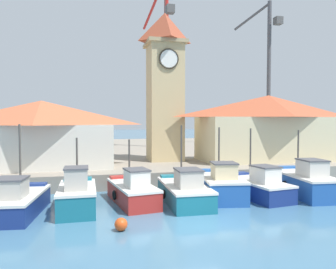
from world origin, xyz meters
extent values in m
plane|color=teal|center=(0.00, 0.00, 0.00)|extent=(300.00, 300.00, 0.00)
cube|color=gray|center=(0.00, 27.82, 0.54)|extent=(120.00, 40.00, 1.07)
cube|color=navy|center=(-8.07, 3.54, 0.45)|extent=(2.52, 4.71, 0.90)
cube|color=navy|center=(-7.86, 5.54, 1.02)|extent=(1.80, 0.78, 0.24)
cube|color=silver|center=(-8.07, 3.54, 0.95)|extent=(2.59, 4.77, 0.12)
cube|color=#B2ADA3|center=(-8.16, 2.76, 1.43)|extent=(1.37, 1.48, 0.83)
cube|color=#4C4C51|center=(-8.16, 2.76, 1.88)|extent=(1.46, 1.57, 0.08)
cylinder|color=#4C4742|center=(-8.01, 4.10, 2.67)|extent=(0.10, 0.10, 3.32)
cube|color=#196B7F|center=(-5.31, 3.70, 0.55)|extent=(1.79, 4.07, 1.10)
cube|color=#196B7F|center=(-5.33, 5.48, 1.22)|extent=(1.49, 0.62, 0.24)
cube|color=silver|center=(-5.31, 3.70, 1.15)|extent=(1.85, 4.13, 0.12)
cube|color=#B2ADA3|center=(-5.30, 3.00, 1.71)|extent=(1.06, 1.23, 1.00)
cube|color=#4C4C51|center=(-5.30, 3.00, 2.25)|extent=(1.14, 1.31, 0.08)
cylinder|color=#4C4742|center=(-5.32, 4.21, 2.42)|extent=(0.10, 0.10, 2.42)
torus|color=black|center=(-6.27, 3.90, 0.55)|extent=(0.13, 0.52, 0.52)
cube|color=#AD2823|center=(-2.43, 4.52, 0.47)|extent=(2.48, 4.84, 0.95)
cube|color=#AD2823|center=(-2.77, 6.55, 1.07)|extent=(1.56, 0.84, 0.24)
cube|color=silver|center=(-2.43, 4.52, 1.00)|extent=(2.55, 4.91, 0.12)
cube|color=silver|center=(-2.30, 3.73, 1.48)|extent=(1.26, 1.54, 0.86)
cube|color=#4C4C51|center=(-2.30, 3.73, 1.95)|extent=(1.35, 1.63, 0.08)
cylinder|color=#4C4742|center=(-2.53, 5.09, 2.26)|extent=(0.10, 0.10, 2.40)
torus|color=black|center=(-3.41, 4.60, 0.47)|extent=(0.20, 0.53, 0.52)
cube|color=#196B7F|center=(0.34, 3.94, 0.47)|extent=(2.15, 5.04, 0.94)
cube|color=#196B7F|center=(0.39, 6.19, 1.06)|extent=(1.74, 0.64, 0.24)
cube|color=silver|center=(0.34, 3.94, 0.99)|extent=(2.21, 5.10, 0.12)
cube|color=#B2ADA3|center=(0.32, 3.07, 1.48)|extent=(1.26, 1.53, 0.87)
cube|color=#4C4C51|center=(0.32, 3.07, 1.96)|extent=(1.34, 1.61, 0.08)
cylinder|color=#4C4742|center=(0.35, 4.56, 2.65)|extent=(0.10, 0.10, 3.20)
torus|color=black|center=(-0.76, 4.22, 0.47)|extent=(0.13, 0.52, 0.52)
cube|color=#2356A8|center=(2.69, 4.45, 0.59)|extent=(2.76, 4.56, 1.18)
cube|color=#2356A8|center=(3.00, 6.31, 1.30)|extent=(1.85, 0.88, 0.24)
cube|color=silver|center=(2.69, 4.45, 1.23)|extent=(2.82, 4.62, 0.12)
cube|color=beige|center=(2.57, 3.71, 1.70)|extent=(1.45, 1.47, 0.82)
cube|color=#4C4C51|center=(2.57, 3.71, 2.15)|extent=(1.54, 1.56, 0.08)
cylinder|color=#4C4742|center=(2.78, 4.98, 2.70)|extent=(0.10, 0.10, 2.82)
torus|color=black|center=(1.61, 4.84, 0.59)|extent=(0.20, 0.53, 0.52)
cube|color=navy|center=(4.81, 4.21, 0.45)|extent=(2.59, 4.88, 0.91)
cube|color=navy|center=(4.49, 6.26, 1.03)|extent=(1.68, 0.84, 0.24)
cube|color=silver|center=(4.81, 4.21, 0.96)|extent=(2.66, 4.95, 0.12)
cube|color=silver|center=(4.94, 3.41, 1.45)|extent=(1.34, 1.55, 0.87)
cube|color=#4C4C51|center=(4.94, 3.41, 1.93)|extent=(1.43, 1.64, 0.08)
cylinder|color=#4C4742|center=(4.72, 4.79, 2.53)|extent=(0.10, 0.10, 3.02)
torus|color=black|center=(3.76, 4.28, 0.45)|extent=(0.20, 0.53, 0.52)
cube|color=#2356A8|center=(7.85, 4.07, 0.60)|extent=(2.43, 5.24, 1.20)
cube|color=#2356A8|center=(8.05, 6.35, 1.32)|extent=(1.74, 0.74, 0.24)
cube|color=silver|center=(7.85, 4.07, 1.25)|extent=(2.49, 5.31, 0.12)
cube|color=beige|center=(7.78, 3.18, 1.75)|extent=(1.32, 1.62, 0.89)
cube|color=#4C4C51|center=(7.78, 3.18, 2.24)|extent=(1.41, 1.71, 0.08)
cylinder|color=#4C4742|center=(7.91, 4.70, 2.62)|extent=(0.10, 0.10, 2.61)
torus|color=black|center=(6.80, 4.42, 0.60)|extent=(0.16, 0.53, 0.52)
cube|color=tan|center=(1.62, 14.45, 5.99)|extent=(2.81, 2.81, 9.84)
cube|color=tan|center=(1.62, 14.45, 11.06)|extent=(3.31, 3.31, 0.30)
pyramid|color=#A3472D|center=(1.62, 14.45, 12.46)|extent=(3.31, 3.31, 2.49)
cylinder|color=white|center=(1.62, 12.99, 9.54)|extent=(1.54, 0.12, 1.54)
torus|color=#332D23|center=(1.62, 12.95, 9.54)|extent=(1.66, 0.12, 1.66)
cylinder|color=#3F3F3F|center=(1.62, 14.45, 14.51)|extent=(0.08, 0.08, 1.60)
cube|color=silver|center=(-8.15, 12.38, 2.63)|extent=(10.14, 5.28, 3.13)
pyramid|color=#C1603D|center=(-8.15, 12.38, 5.08)|extent=(10.54, 5.68, 1.78)
cube|color=beige|center=(10.46, 12.61, 2.94)|extent=(11.87, 5.13, 3.73)
pyramid|color=#B25133|center=(10.46, 12.61, 5.75)|extent=(12.27, 5.53, 1.89)
cube|color=#353539|center=(19.81, 28.69, 1.67)|extent=(2.00, 2.00, 1.20)
cylinder|color=#4C4C51|center=(19.81, 28.69, 11.72)|extent=(0.56, 0.56, 18.89)
cylinder|color=#4C4C51|center=(18.31, 31.10, 19.59)|extent=(3.38, 5.14, 2.86)
cube|color=#4C4C4C|center=(20.48, 27.61, 18.17)|extent=(1.00, 1.00, 1.00)
cube|color=maroon|center=(4.85, 28.00, 1.67)|extent=(2.00, 2.00, 1.20)
cylinder|color=red|center=(4.85, 28.00, 11.79)|extent=(0.56, 0.56, 19.05)
cylinder|color=red|center=(4.10, 32.31, 20.73)|extent=(1.88, 8.84, 4.86)
cube|color=#4C4C4C|center=(5.06, 26.78, 18.28)|extent=(1.00, 1.00, 1.00)
sphere|color=#E54C19|center=(-3.44, 0.13, 0.27)|extent=(0.54, 0.54, 0.54)
camera|label=1|loc=(-4.58, -13.15, 4.51)|focal=35.00mm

